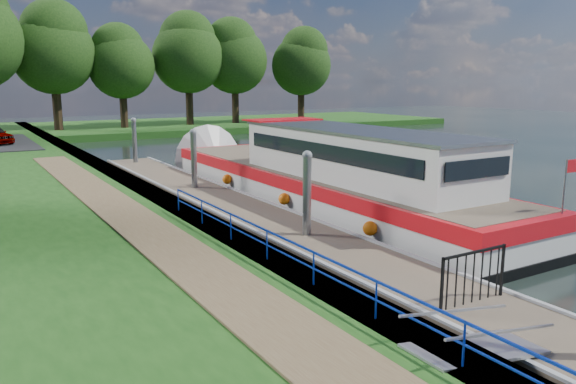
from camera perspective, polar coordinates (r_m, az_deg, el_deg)
ground at (r=11.47m, az=26.63°, el=-15.59°), size 160.00×160.00×0.00m
bank_edge at (r=21.70m, az=-13.25°, el=-1.24°), size 1.10×90.00×0.78m
far_bank at (r=61.12m, az=-11.02°, el=6.60°), size 60.00×18.00×0.60m
footpath at (r=14.59m, az=-11.70°, el=-5.55°), size 1.60×40.00×0.05m
blue_fence at (r=10.92m, az=5.57°, el=-8.28°), size 0.04×18.04×0.72m
pontoon at (r=20.85m, az=-4.83°, el=-2.05°), size 2.50×30.00×0.56m
mooring_piles at (r=20.63m, az=-4.88°, el=0.91°), size 0.30×27.30×3.55m
gangway at (r=10.08m, az=18.60°, el=-14.77°), size 2.58×1.00×0.92m
gate_panel at (r=12.22m, az=18.36°, el=-7.48°), size 1.85×0.05×1.15m
barge at (r=23.06m, az=2.34°, el=1.54°), size 4.36×21.15×4.78m
horizon_trees at (r=54.49m, az=-23.98°, el=13.39°), size 54.38×10.03×12.87m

